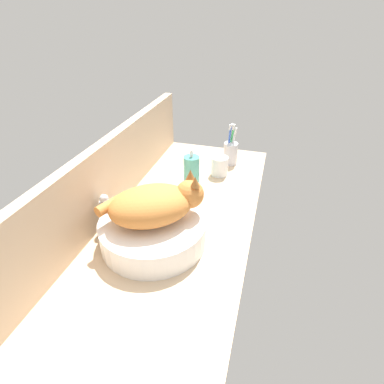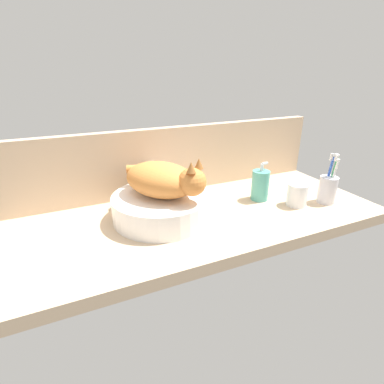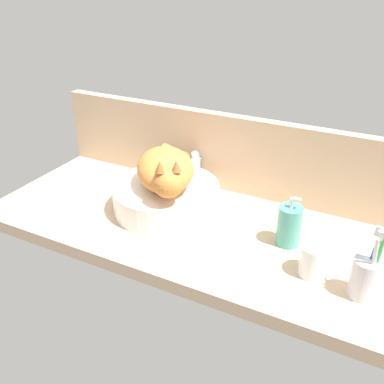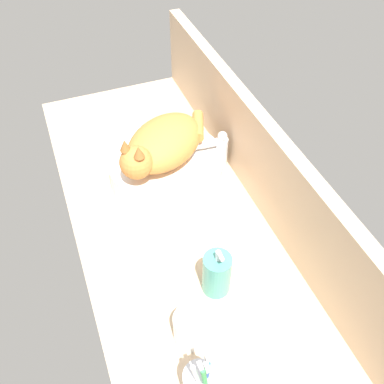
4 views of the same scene
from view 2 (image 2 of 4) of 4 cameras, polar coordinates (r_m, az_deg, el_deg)
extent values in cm
cube|color=#D1B28E|center=(105.21, 1.36, -5.23)|extent=(128.14, 52.77, 4.00)
cube|color=#CCAD8C|center=(120.48, -3.67, 6.17)|extent=(128.14, 3.60, 25.99)
cylinder|color=white|center=(100.86, -5.75, -2.74)|extent=(32.89, 32.89, 8.29)
ellipsoid|color=orange|center=(97.10, -5.98, 2.40)|extent=(28.15, 30.23, 11.00)
sphere|color=orange|center=(90.28, 0.03, 1.94)|extent=(8.80, 8.80, 8.80)
cone|color=#A4632D|center=(89.81, 1.31, 5.47)|extent=(2.80, 2.80, 3.20)
cone|color=#A4632D|center=(86.21, -0.16, 4.72)|extent=(2.80, 2.80, 3.20)
cylinder|color=orange|center=(106.09, -9.36, 4.30)|extent=(11.41, 6.97, 3.20)
cylinder|color=silver|center=(115.38, -7.77, 1.29)|extent=(3.60, 3.60, 11.00)
cylinder|color=silver|center=(109.06, -7.36, 2.77)|extent=(3.10, 10.16, 2.20)
sphere|color=silver|center=(113.11, -7.95, 4.44)|extent=(2.80, 2.80, 2.80)
cylinder|color=teal|center=(116.50, 12.86, 1.25)|extent=(6.57, 6.57, 11.48)
cylinder|color=silver|center=(114.13, 13.17, 4.58)|extent=(1.20, 1.20, 2.80)
cylinder|color=silver|center=(114.43, 13.72, 5.32)|extent=(2.20, 1.00, 1.00)
cylinder|color=silver|center=(122.18, 24.39, 0.38)|extent=(6.46, 6.46, 10.08)
cylinder|color=blue|center=(121.81, 24.40, 2.27)|extent=(2.42, 1.35, 17.03)
cube|color=white|center=(119.38, 25.06, 6.09)|extent=(1.41, 0.86, 2.52)
cylinder|color=white|center=(121.46, 25.19, 2.08)|extent=(1.88, 3.46, 16.96)
cube|color=white|center=(119.02, 25.87, 5.90)|extent=(1.34, 1.15, 2.56)
cylinder|color=green|center=(122.33, 25.02, 2.25)|extent=(1.39, 2.55, 17.03)
cube|color=white|center=(119.92, 25.69, 6.04)|extent=(1.27, 1.03, 2.50)
cylinder|color=white|center=(115.91, 19.39, -0.49)|extent=(7.26, 7.26, 8.27)
cylinder|color=silver|center=(116.36, 19.32, -1.02)|extent=(6.38, 6.38, 5.92)
camera|label=1|loc=(0.69, -65.91, 24.86)|focal=28.00mm
camera|label=3|loc=(0.92, 80.41, 18.50)|focal=40.00mm
camera|label=4|loc=(1.37, 45.29, 35.00)|focal=40.00mm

